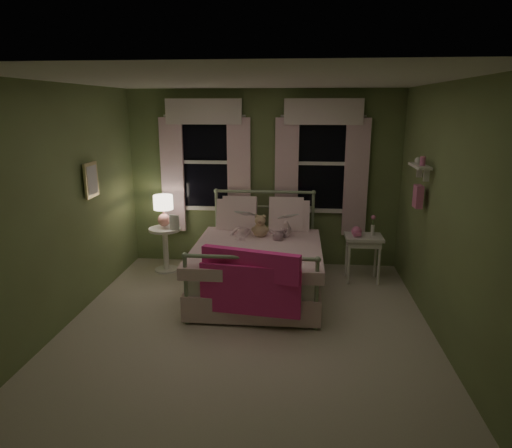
# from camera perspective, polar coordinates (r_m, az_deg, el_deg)

# --- Properties ---
(room_shell) EXTENTS (4.20, 4.20, 4.20)m
(room_shell) POSITION_cam_1_polar(r_m,az_deg,el_deg) (4.75, -1.11, 1.66)
(room_shell) COLOR beige
(room_shell) RESTS_ON ground
(bed) EXTENTS (1.58, 2.04, 1.18)m
(bed) POSITION_cam_1_polar(r_m,az_deg,el_deg) (5.92, 0.32, -4.92)
(bed) COLOR white
(bed) RESTS_ON ground
(pink_throw) EXTENTS (1.10, 0.38, 0.71)m
(pink_throw) POSITION_cam_1_polar(r_m,az_deg,el_deg) (4.89, -0.75, -6.44)
(pink_throw) COLOR #FE3196
(pink_throw) RESTS_ON bed
(child_left) EXTENTS (0.31, 0.22, 0.82)m
(child_left) POSITION_cam_1_polar(r_m,az_deg,el_deg) (6.19, -1.91, 1.65)
(child_left) COLOR #F7D1DD
(child_left) RESTS_ON bed
(child_right) EXTENTS (0.40, 0.34, 0.74)m
(child_right) POSITION_cam_1_polar(r_m,az_deg,el_deg) (6.15, 3.27, 1.20)
(child_right) COLOR #F7D1DD
(child_right) RESTS_ON bed
(book_left) EXTENTS (0.22, 0.17, 0.26)m
(book_left) POSITION_cam_1_polar(r_m,az_deg,el_deg) (5.95, -2.21, 0.97)
(book_left) COLOR beige
(book_left) RESTS_ON child_left
(book_right) EXTENTS (0.23, 0.19, 0.26)m
(book_right) POSITION_cam_1_polar(r_m,az_deg,el_deg) (5.92, 3.18, 0.45)
(book_right) COLOR beige
(book_right) RESTS_ON child_right
(teddy_bear) EXTENTS (0.24, 0.20, 0.32)m
(teddy_bear) POSITION_cam_1_polar(r_m,az_deg,el_deg) (6.05, 0.54, -0.45)
(teddy_bear) COLOR tan
(teddy_bear) RESTS_ON bed
(nightstand_left) EXTENTS (0.46, 0.46, 0.65)m
(nightstand_left) POSITION_cam_1_polar(r_m,az_deg,el_deg) (6.77, -11.27, -2.38)
(nightstand_left) COLOR white
(nightstand_left) RESTS_ON ground
(table_lamp) EXTENTS (0.28, 0.28, 0.45)m
(table_lamp) POSITION_cam_1_polar(r_m,az_deg,el_deg) (6.64, -11.50, 2.05)
(table_lamp) COLOR pink
(table_lamp) RESTS_ON nightstand_left
(book_nightstand) EXTENTS (0.23, 0.27, 0.02)m
(book_nightstand) POSITION_cam_1_polar(r_m,az_deg,el_deg) (6.60, -10.73, -0.63)
(book_nightstand) COLOR beige
(book_nightstand) RESTS_ON nightstand_left
(nightstand_right) EXTENTS (0.50, 0.40, 0.64)m
(nightstand_right) POSITION_cam_1_polar(r_m,az_deg,el_deg) (6.38, 13.28, -2.31)
(nightstand_right) COLOR white
(nightstand_right) RESTS_ON ground
(pink_toy) EXTENTS (0.14, 0.19, 0.14)m
(pink_toy) POSITION_cam_1_polar(r_m,az_deg,el_deg) (6.32, 12.47, -0.93)
(pink_toy) COLOR pink
(pink_toy) RESTS_ON nightstand_right
(bud_vase) EXTENTS (0.06, 0.06, 0.28)m
(bud_vase) POSITION_cam_1_polar(r_m,az_deg,el_deg) (6.38, 14.41, -0.14)
(bud_vase) COLOR white
(bud_vase) RESTS_ON nightstand_right
(window_left) EXTENTS (1.34, 0.13, 1.96)m
(window_left) POSITION_cam_1_polar(r_m,az_deg,el_deg) (6.81, -6.36, 8.27)
(window_left) COLOR black
(window_left) RESTS_ON room_shell
(window_right) EXTENTS (1.34, 0.13, 1.96)m
(window_right) POSITION_cam_1_polar(r_m,az_deg,el_deg) (6.68, 8.21, 8.08)
(window_right) COLOR black
(window_right) RESTS_ON room_shell
(wall_shelf) EXTENTS (0.15, 0.50, 0.60)m
(wall_shelf) POSITION_cam_1_polar(r_m,az_deg,el_deg) (5.54, 19.73, 5.03)
(wall_shelf) COLOR white
(wall_shelf) RESTS_ON room_shell
(framed_picture) EXTENTS (0.03, 0.32, 0.42)m
(framed_picture) POSITION_cam_1_polar(r_m,az_deg,el_deg) (5.82, -19.90, 5.20)
(framed_picture) COLOR beige
(framed_picture) RESTS_ON room_shell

